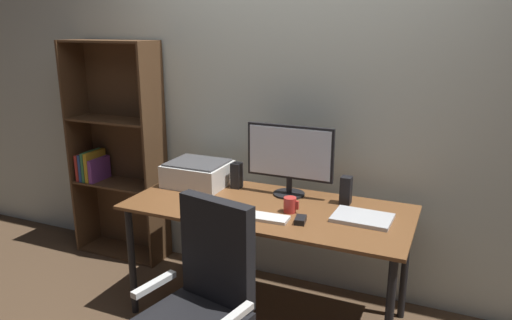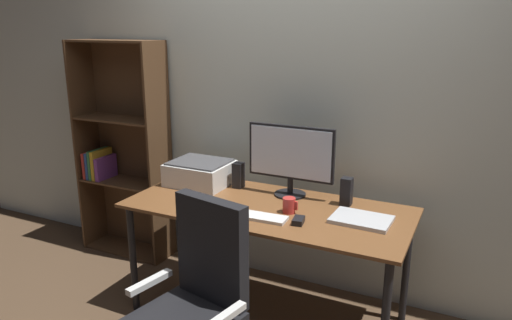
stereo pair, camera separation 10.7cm
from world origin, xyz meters
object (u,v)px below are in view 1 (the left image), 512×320
at_px(speaker_right, 346,190).
at_px(keyboard, 263,217).
at_px(printer, 198,173).
at_px(laptop, 362,218).
at_px(mouse, 300,220).
at_px(monitor, 290,156).
at_px(bookshelf, 117,153).
at_px(coffee_mug, 290,205).
at_px(desk, 268,218).
at_px(speaker_left, 237,175).
at_px(office_chair, 200,318).

bearing_deg(speaker_right, keyboard, -131.21).
height_order(keyboard, printer, printer).
bearing_deg(printer, laptop, -7.95).
bearing_deg(speaker_right, mouse, -111.75).
distance_m(monitor, bookshelf, 1.50).
xyz_separation_m(coffee_mug, bookshelf, (-1.58, 0.41, 0.04)).
height_order(desk, coffee_mug, coffee_mug).
height_order(monitor, speaker_left, monitor).
relative_size(coffee_mug, laptop, 0.28).
height_order(mouse, coffee_mug, coffee_mug).
relative_size(desk, printer, 4.23).
bearing_deg(office_chair, desk, 100.72).
xyz_separation_m(mouse, speaker_left, (-0.58, 0.39, 0.07)).
xyz_separation_m(monitor, printer, (-0.63, -0.06, -0.18)).
relative_size(mouse, office_chair, 0.10).
distance_m(coffee_mug, speaker_left, 0.54).
bearing_deg(keyboard, laptop, 19.42).
relative_size(coffee_mug, office_chair, 0.09).
bearing_deg(coffee_mug, speaker_left, 150.57).
bearing_deg(coffee_mug, bookshelf, 165.33).
distance_m(desk, monitor, 0.41).
bearing_deg(speaker_right, laptop, -55.10).
bearing_deg(speaker_left, office_chair, -73.53).
xyz_separation_m(speaker_right, office_chair, (-0.43, -1.02, -0.37)).
bearing_deg(laptop, monitor, 158.79).
xyz_separation_m(laptop, speaker_right, (-0.15, 0.21, 0.07)).
distance_m(mouse, speaker_left, 0.70).
distance_m(monitor, speaker_left, 0.41).
distance_m(mouse, bookshelf, 1.77).
relative_size(desk, office_chair, 1.68).
bearing_deg(office_chair, printer, 132.13).
distance_m(speaker_right, bookshelf, 1.85).
distance_m(monitor, coffee_mug, 0.36).
bearing_deg(keyboard, office_chair, -98.80).
distance_m(mouse, laptop, 0.35).
height_order(coffee_mug, speaker_right, speaker_right).
distance_m(mouse, speaker_right, 0.42).
bearing_deg(monitor, office_chair, -93.58).
distance_m(speaker_left, office_chair, 1.13).
distance_m(monitor, office_chair, 1.16).
distance_m(desk, bookshelf, 1.49).
distance_m(speaker_left, printer, 0.27).
height_order(desk, speaker_right, speaker_right).
xyz_separation_m(desk, printer, (-0.58, 0.18, 0.16)).
relative_size(mouse, speaker_right, 0.56).
bearing_deg(mouse, office_chair, -122.55).
xyz_separation_m(monitor, office_chair, (-0.06, -1.03, -0.54)).
bearing_deg(speaker_right, desk, -151.34).
height_order(speaker_left, bookshelf, bookshelf).
height_order(desk, office_chair, office_chair).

